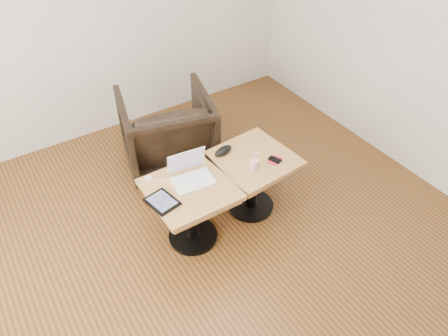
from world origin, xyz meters
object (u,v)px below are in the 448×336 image
laptop (191,174)px  side_table_left (191,201)px  armchair (167,131)px  side_table_right (253,171)px  striped_cup (254,165)px

laptop → side_table_left: bearing=-120.4°
side_table_left → armchair: size_ratio=0.74×
side_table_right → laptop: bearing=170.4°
armchair → striped_cup: bearing=116.5°
side_table_left → side_table_right: 0.59m
striped_cup → armchair: bearing=102.3°
side_table_right → striped_cup: size_ratio=7.76×
side_table_left → striped_cup: 0.54m
side_table_left → side_table_right: same height
side_table_left → side_table_right: (0.58, 0.03, 0.00)m
side_table_left → striped_cup: striped_cup is taller
side_table_left → laptop: (0.06, 0.08, 0.18)m
laptop → armchair: 0.92m
laptop → armchair: bearing=81.2°
side_table_right → laptop: laptop is taller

